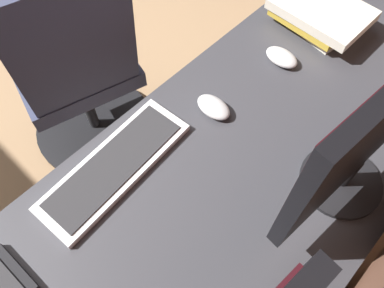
{
  "coord_description": "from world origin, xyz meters",
  "views": [
    {
      "loc": [
        0.43,
        1.9,
        1.59
      ],
      "look_at": [
        0.15,
        1.64,
        0.95
      ],
      "focal_mm": 35.66,
      "sensor_mm": 36.0,
      "label": 1
    }
  ],
  "objects_px": {
    "book_stack_near": "(319,14)",
    "office_chair": "(80,79)",
    "mouse_main": "(282,57)",
    "mouse_spare": "(213,107)",
    "keyboard_spare": "(115,166)",
    "drawer_pedestal": "(204,260)"
  },
  "relations": [
    {
      "from": "keyboard_spare",
      "to": "office_chair",
      "type": "distance_m",
      "value": 0.65
    },
    {
      "from": "keyboard_spare",
      "to": "mouse_spare",
      "type": "xyz_separation_m",
      "value": [
        -0.3,
        0.06,
        0.01
      ]
    },
    {
      "from": "keyboard_spare",
      "to": "office_chair",
      "type": "relative_size",
      "value": 0.44
    },
    {
      "from": "office_chair",
      "to": "drawer_pedestal",
      "type": "bearing_deg",
      "value": 78.92
    },
    {
      "from": "mouse_main",
      "to": "keyboard_spare",
      "type": "bearing_deg",
      "value": -8.41
    },
    {
      "from": "mouse_spare",
      "to": "office_chair",
      "type": "relative_size",
      "value": 0.11
    },
    {
      "from": "keyboard_spare",
      "to": "drawer_pedestal",
      "type": "bearing_deg",
      "value": 103.67
    },
    {
      "from": "book_stack_near",
      "to": "mouse_spare",
      "type": "bearing_deg",
      "value": -1.18
    },
    {
      "from": "mouse_main",
      "to": "book_stack_near",
      "type": "xyz_separation_m",
      "value": [
        -0.21,
        -0.02,
        0.03
      ]
    },
    {
      "from": "keyboard_spare",
      "to": "office_chair",
      "type": "height_order",
      "value": "office_chair"
    },
    {
      "from": "keyboard_spare",
      "to": "book_stack_near",
      "type": "relative_size",
      "value": 1.47
    },
    {
      "from": "mouse_spare",
      "to": "office_chair",
      "type": "height_order",
      "value": "office_chair"
    },
    {
      "from": "mouse_spare",
      "to": "book_stack_near",
      "type": "xyz_separation_m",
      "value": [
        -0.48,
        0.01,
        0.03
      ]
    },
    {
      "from": "book_stack_near",
      "to": "office_chair",
      "type": "height_order",
      "value": "office_chair"
    },
    {
      "from": "drawer_pedestal",
      "to": "keyboard_spare",
      "type": "bearing_deg",
      "value": -76.33
    },
    {
      "from": "book_stack_near",
      "to": "office_chair",
      "type": "xyz_separation_m",
      "value": [
        0.57,
        -0.61,
        -0.32
      ]
    },
    {
      "from": "mouse_main",
      "to": "office_chair",
      "type": "xyz_separation_m",
      "value": [
        0.36,
        -0.63,
        -0.29
      ]
    },
    {
      "from": "mouse_spare",
      "to": "book_stack_near",
      "type": "distance_m",
      "value": 0.48
    },
    {
      "from": "book_stack_near",
      "to": "office_chair",
      "type": "bearing_deg",
      "value": -47.13
    },
    {
      "from": "drawer_pedestal",
      "to": "keyboard_spare",
      "type": "xyz_separation_m",
      "value": [
        0.06,
        -0.26,
        0.39
      ]
    },
    {
      "from": "drawer_pedestal",
      "to": "keyboard_spare",
      "type": "relative_size",
      "value": 1.62
    },
    {
      "from": "drawer_pedestal",
      "to": "mouse_main",
      "type": "bearing_deg",
      "value": -161.41
    }
  ]
}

